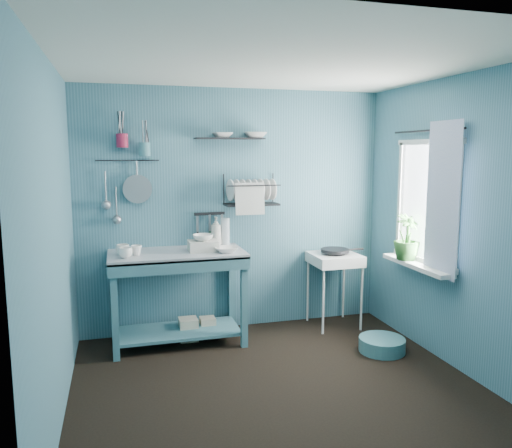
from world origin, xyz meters
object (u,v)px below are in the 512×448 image
object	(u,v)px
frying_pan	(335,250)
colander	(137,189)
mug_right	(123,250)
soap_bottle	(216,231)
wash_tub	(203,246)
potted_plant	(407,237)
mug_mid	(136,250)
storage_tin_small	(208,327)
work_counter	(178,298)
utensil_cup_teal	(145,149)
mug_left	(125,253)
water_bottle	(225,232)
storage_tin_large	(188,329)
floor_basin	(382,345)
dish_rack	(251,190)
utensil_cup_magenta	(122,141)
hotplate_stand	(334,290)

from	to	relation	value
frying_pan	colander	bearing A→B (deg)	173.90
mug_right	soap_bottle	bearing A→B (deg)	12.26
mug_right	frying_pan	distance (m)	2.18
wash_tub	potted_plant	bearing A→B (deg)	-16.29
mug_mid	storage_tin_small	world-z (taller)	mug_mid
mug_right	colander	distance (m)	0.63
mug_mid	wash_tub	size ratio (longest dim) A/B	0.36
work_counter	mug_right	bearing A→B (deg)	178.03
storage_tin_small	utensil_cup_teal	bearing A→B (deg)	164.07
mug_left	colander	xyz separation A→B (m)	(0.14, 0.43, 0.54)
potted_plant	mug_left	bearing A→B (deg)	171.08
wash_tub	water_bottle	xyz separation A→B (m)	(0.27, 0.24, 0.09)
mug_right	colander	xyz separation A→B (m)	(0.16, 0.27, 0.54)
mug_right	storage_tin_large	bearing A→B (deg)	4.76
mug_right	wash_tub	distance (m)	0.75
wash_tub	water_bottle	distance (m)	0.37
wash_tub	utensil_cup_teal	size ratio (longest dim) A/B	2.15
work_counter	wash_tub	world-z (taller)	wash_tub
work_counter	wash_tub	distance (m)	0.56
work_counter	potted_plant	bearing A→B (deg)	-16.93
colander	soap_bottle	bearing A→B (deg)	-5.28
mug_right	floor_basin	size ratio (longest dim) A/B	0.29
work_counter	potted_plant	xyz separation A→B (m)	(2.13, -0.57, 0.60)
mug_right	floor_basin	bearing A→B (deg)	-17.55
colander	floor_basin	distance (m)	2.77
soap_bottle	dish_rack	world-z (taller)	dish_rack
dish_rack	floor_basin	size ratio (longest dim) A/B	1.28
mug_right	floor_basin	xyz separation A→B (m)	(2.31, -0.73, -0.89)
potted_plant	floor_basin	xyz separation A→B (m)	(-0.32, -0.16, -0.99)
frying_pan	storage_tin_large	xyz separation A→B (m)	(-1.57, -0.01, -0.71)
mug_right	utensil_cup_magenta	xyz separation A→B (m)	(0.03, 0.24, 1.01)
soap_bottle	storage_tin_small	distance (m)	0.98
work_counter	water_bottle	bearing A→B (deg)	20.97
mug_left	frying_pan	distance (m)	2.17
utensil_cup_magenta	colander	size ratio (longest dim) A/B	0.46
mug_mid	utensil_cup_teal	xyz separation A→B (m)	(0.12, 0.30, 0.93)
hotplate_stand	soap_bottle	bearing A→B (deg)	161.63
colander	potted_plant	bearing A→B (deg)	-18.77
soap_bottle	mug_left	bearing A→B (deg)	-158.20
wash_tub	storage_tin_large	world-z (taller)	wash_tub
hotplate_stand	floor_basin	distance (m)	0.86
potted_plant	storage_tin_large	xyz separation A→B (m)	(-2.03, 0.62, -0.94)
storage_tin_small	mug_right	bearing A→B (deg)	-174.29
mug_left	mug_right	bearing A→B (deg)	97.13
wash_tub	dish_rack	distance (m)	0.78
soap_bottle	frying_pan	distance (m)	1.28
mug_left	storage_tin_small	bearing A→B (deg)	17.10
potted_plant	floor_basin	distance (m)	1.05
frying_pan	utensil_cup_teal	distance (m)	2.21
work_counter	water_bottle	distance (m)	0.82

